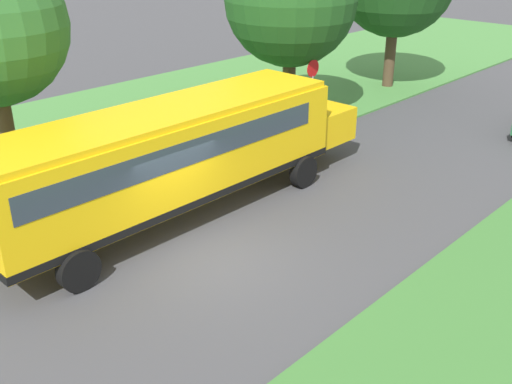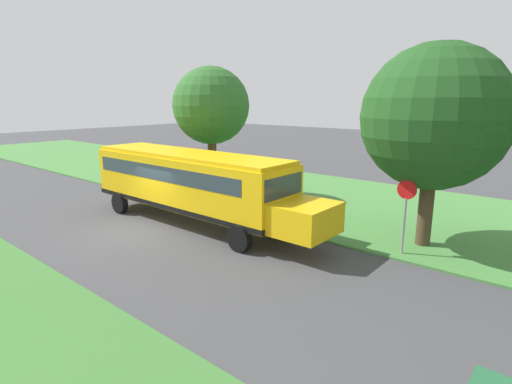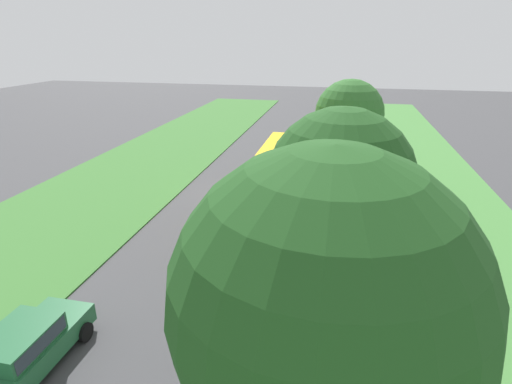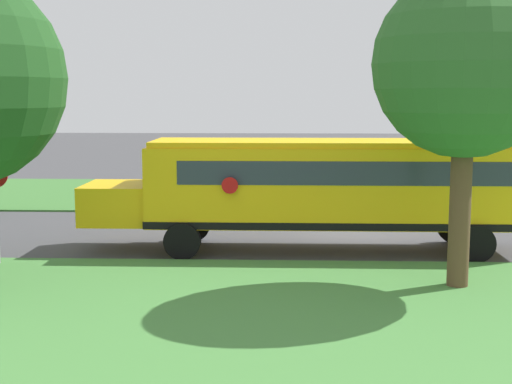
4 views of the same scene
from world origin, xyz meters
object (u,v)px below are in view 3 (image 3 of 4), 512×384
object	(u,v)px
oak_tree_far_end	(323,299)
school_bus	(277,173)
oak_tree_beside_bus	(349,112)
stop_sign	(297,251)
car_green_nearest	(23,348)
oak_tree_roadside_mid	(337,185)

from	to	relation	value
oak_tree_far_end	school_bus	bearing A→B (deg)	-77.98
oak_tree_beside_bus	oak_tree_far_end	bearing A→B (deg)	88.53
oak_tree_beside_bus	stop_sign	world-z (taller)	oak_tree_beside_bus
school_bus	oak_tree_far_end	distance (m)	16.81
oak_tree_beside_bus	stop_sign	bearing A→B (deg)	81.51
oak_tree_beside_bus	oak_tree_far_end	world-z (taller)	oak_tree_far_end
school_bus	car_green_nearest	distance (m)	15.44
school_bus	oak_tree_beside_bus	size ratio (longest dim) A/B	1.73
school_bus	stop_sign	xyz separation A→B (m)	(-2.20, 8.58, -0.19)
school_bus	oak_tree_far_end	size ratio (longest dim) A/B	1.56
school_bus	oak_tree_roadside_mid	world-z (taller)	oak_tree_roadside_mid
car_green_nearest	stop_sign	xyz separation A→B (m)	(-7.40, -5.91, 0.86)
oak_tree_far_end	oak_tree_roadside_mid	bearing A→B (deg)	-90.71
school_bus	oak_tree_beside_bus	bearing A→B (deg)	-142.68
car_green_nearest	oak_tree_beside_bus	world-z (taller)	oak_tree_beside_bus
oak_tree_beside_bus	car_green_nearest	bearing A→B (deg)	62.44
school_bus	oak_tree_beside_bus	world-z (taller)	oak_tree_beside_bus
car_green_nearest	oak_tree_beside_bus	size ratio (longest dim) A/B	0.61
oak_tree_beside_bus	stop_sign	size ratio (longest dim) A/B	2.62
car_green_nearest	oak_tree_beside_bus	distance (m)	20.19
oak_tree_beside_bus	oak_tree_far_end	distance (m)	19.14
car_green_nearest	oak_tree_roadside_mid	bearing A→B (deg)	-147.86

